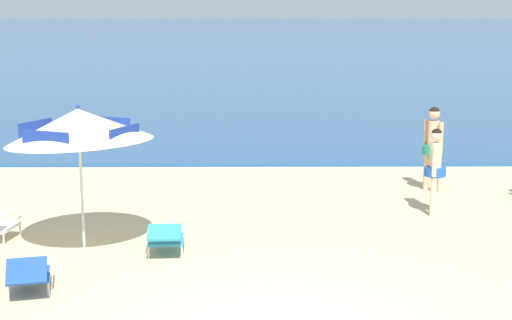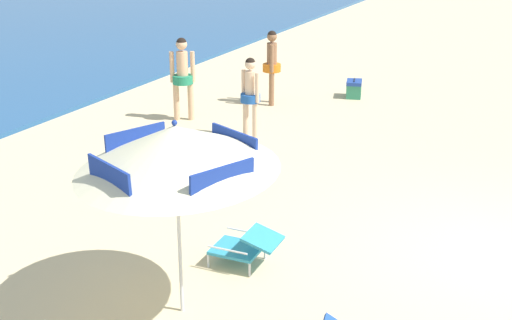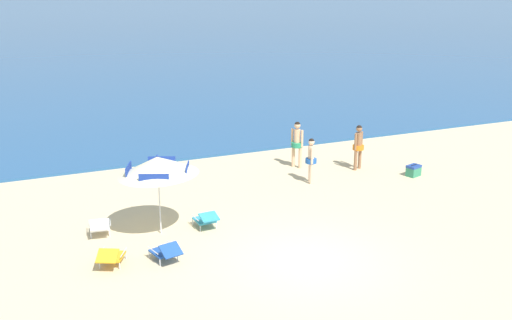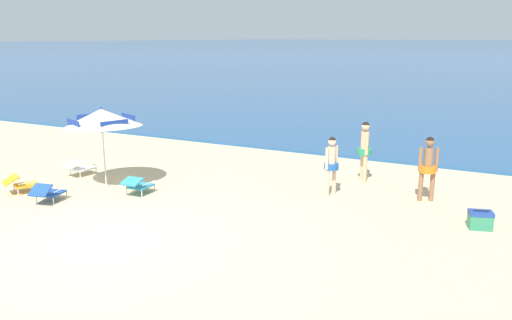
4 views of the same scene
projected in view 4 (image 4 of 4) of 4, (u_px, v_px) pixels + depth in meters
ground_plane at (107, 244)px, 10.35m from camera, size 800.00×800.00×0.00m
ocean_water at (511, 43)px, 364.88m from camera, size 800.00×800.00×0.10m
beach_umbrella_striped_main at (102, 118)px, 13.81m from camera, size 2.97×2.96×2.25m
lounge_chair_under_umbrella at (79, 167)px, 15.35m from camera, size 0.66×0.94×0.51m
lounge_chair_beside_umbrella at (48, 192)px, 12.87m from camera, size 0.72×0.99×0.52m
lounge_chair_facing_sea at (21, 183)px, 13.67m from camera, size 0.87×1.02×0.52m
lounge_chair_spare_folded at (138, 184)px, 13.51m from camera, size 0.61×0.89×0.50m
person_standing_near_shore at (428, 164)px, 12.83m from camera, size 0.46×0.41×1.67m
person_standing_beside at (331, 162)px, 13.31m from camera, size 0.38×0.44×1.57m
person_wading_in at (365, 147)px, 14.65m from camera, size 0.43×0.46×1.74m
cooler_box at (480, 220)px, 11.11m from camera, size 0.57×0.48×0.43m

